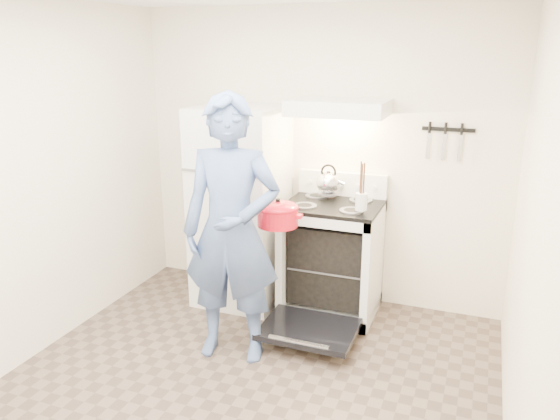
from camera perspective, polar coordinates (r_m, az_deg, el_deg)
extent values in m
plane|color=brown|center=(3.66, -5.14, -19.67)|extent=(3.60, 3.60, 0.00)
cube|color=beige|center=(4.72, 4.04, 5.47)|extent=(3.20, 0.02, 2.50)
cube|color=silver|center=(4.70, -4.10, 0.39)|extent=(0.70, 0.70, 1.70)
cube|color=silver|center=(4.58, 5.41, -5.23)|extent=(0.76, 0.65, 0.92)
cube|color=black|center=(4.43, 5.58, 0.48)|extent=(0.76, 0.65, 0.03)
cube|color=silver|center=(4.66, 6.56, 2.76)|extent=(0.76, 0.07, 0.20)
cube|color=black|center=(4.21, 3.05, -12.33)|extent=(0.70, 0.54, 0.04)
cube|color=slate|center=(4.59, 5.41, -5.46)|extent=(0.60, 0.52, 0.01)
cube|color=silver|center=(4.35, 6.14, 10.60)|extent=(0.76, 0.50, 0.12)
cube|color=black|center=(4.47, 17.19, 8.05)|extent=(0.40, 0.02, 0.03)
cylinder|color=#896B4C|center=(4.60, 4.28, -5.21)|extent=(0.34, 0.34, 0.02)
cylinder|color=silver|center=(4.15, 8.49, 0.86)|extent=(0.11, 0.11, 0.13)
imported|color=#334B80|center=(3.78, -5.09, -2.19)|extent=(0.76, 0.57, 1.89)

